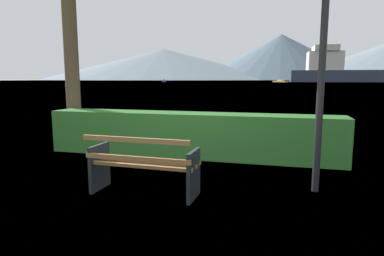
% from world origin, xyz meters
% --- Properties ---
extents(ground_plane, '(1400.00, 1400.00, 0.00)m').
position_xyz_m(ground_plane, '(0.00, 0.00, 0.00)').
color(ground_plane, olive).
extents(water_surface, '(620.00, 620.00, 0.00)m').
position_xyz_m(water_surface, '(0.00, 307.23, 0.00)').
color(water_surface, '#7A99A8').
rests_on(water_surface, ground_plane).
extents(park_bench, '(1.55, 0.61, 0.87)m').
position_xyz_m(park_bench, '(-0.00, -0.06, 0.42)').
color(park_bench, olive).
rests_on(park_bench, ground_plane).
extents(hedge_row, '(6.22, 0.72, 0.92)m').
position_xyz_m(hedge_row, '(0.00, 2.41, 0.46)').
color(hedge_row, '#2D6B28').
rests_on(hedge_row, ground_plane).
extents(lamp_post, '(0.30, 0.30, 3.33)m').
position_xyz_m(lamp_post, '(2.37, 0.72, 2.30)').
color(lamp_post, black).
rests_on(lamp_post, ground_plane).
extents(cargo_ship_large, '(95.83, 18.63, 18.89)m').
position_xyz_m(cargo_ship_large, '(46.67, 186.16, 5.28)').
color(cargo_ship_large, '#2D384C').
rests_on(cargo_ship_large, water_surface).
extents(fishing_boat_near, '(3.16, 5.62, 1.57)m').
position_xyz_m(fishing_boat_near, '(-56.62, 158.66, 0.59)').
color(fishing_boat_near, '#335693').
rests_on(fishing_boat_near, water_surface).
extents(tender_far, '(7.66, 7.53, 1.22)m').
position_xyz_m(tender_far, '(1.50, 167.69, 0.46)').
color(tender_far, gold).
rests_on(tender_far, water_surface).
extents(distant_hills, '(786.25, 448.31, 75.94)m').
position_xyz_m(distant_hills, '(7.60, 579.86, 32.44)').
color(distant_hills, gray).
rests_on(distant_hills, ground_plane).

